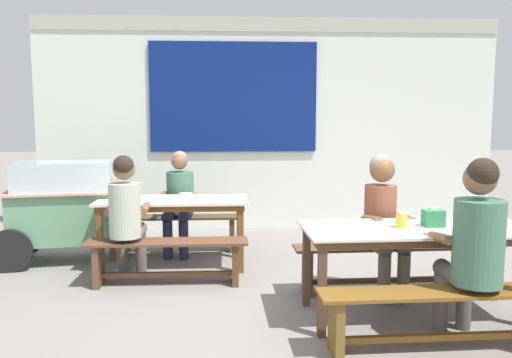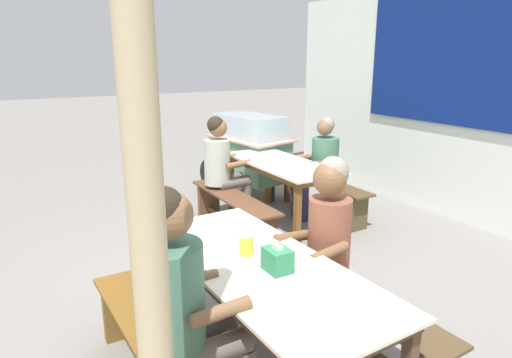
{
  "view_description": "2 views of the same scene",
  "coord_description": "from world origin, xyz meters",
  "px_view_note": "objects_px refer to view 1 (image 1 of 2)",
  "views": [
    {
      "loc": [
        -0.58,
        -4.34,
        1.6
      ],
      "look_at": [
        -0.31,
        0.51,
        1.01
      ],
      "focal_mm": 36.04,
      "sensor_mm": 36.0,
      "label": 1
    },
    {
      "loc": [
        2.95,
        -1.66,
        1.89
      ],
      "look_at": [
        -0.39,
        0.3,
        0.83
      ],
      "focal_mm": 31.55,
      "sensor_mm": 36.0,
      "label": 2
    }
  ],
  "objects_px": {
    "dining_table_near": "(418,236)",
    "tissue_box": "(433,218)",
    "bench_near_front": "(451,310)",
    "person_left_back_turned": "(126,212)",
    "condiment_jar": "(401,220)",
    "person_near_front": "(474,241)",
    "soup_bowl": "(186,195)",
    "bench_far_front": "(167,256)",
    "person_center_facing": "(179,196)",
    "food_cart": "(63,205)",
    "dining_table_far": "(173,206)",
    "bench_far_back": "(179,228)",
    "person_right_near_table": "(383,215)",
    "bench_near_back": "(390,261)"
  },
  "relations": [
    {
      "from": "dining_table_near",
      "to": "tissue_box",
      "type": "xyz_separation_m",
      "value": [
        0.13,
        0.03,
        0.14
      ]
    },
    {
      "from": "bench_near_front",
      "to": "person_left_back_turned",
      "type": "relative_size",
      "value": 1.47
    },
    {
      "from": "dining_table_near",
      "to": "condiment_jar",
      "type": "relative_size",
      "value": 13.95
    },
    {
      "from": "person_near_front",
      "to": "tissue_box",
      "type": "distance_m",
      "value": 0.59
    },
    {
      "from": "condiment_jar",
      "to": "soup_bowl",
      "type": "distance_m",
      "value": 2.44
    },
    {
      "from": "bench_near_front",
      "to": "person_left_back_turned",
      "type": "bearing_deg",
      "value": 147.31
    },
    {
      "from": "person_left_back_turned",
      "to": "soup_bowl",
      "type": "relative_size",
      "value": 8.59
    },
    {
      "from": "tissue_box",
      "to": "soup_bowl",
      "type": "xyz_separation_m",
      "value": [
        -2.09,
        1.59,
        -0.04
      ]
    },
    {
      "from": "bench_far_front",
      "to": "condiment_jar",
      "type": "distance_m",
      "value": 2.21
    },
    {
      "from": "person_center_facing",
      "to": "soup_bowl",
      "type": "xyz_separation_m",
      "value": [
        0.11,
        -0.45,
        0.08
      ]
    },
    {
      "from": "dining_table_near",
      "to": "food_cart",
      "type": "bearing_deg",
      "value": 151.53
    },
    {
      "from": "food_cart",
      "to": "dining_table_far",
      "type": "bearing_deg",
      "value": -12.67
    },
    {
      "from": "bench_near_front",
      "to": "person_left_back_turned",
      "type": "height_order",
      "value": "person_left_back_turned"
    },
    {
      "from": "dining_table_far",
      "to": "bench_near_front",
      "type": "bearing_deg",
      "value": -45.5
    },
    {
      "from": "bench_far_back",
      "to": "person_right_near_table",
      "type": "bearing_deg",
      "value": -38.88
    },
    {
      "from": "person_near_front",
      "to": "person_right_near_table",
      "type": "distance_m",
      "value": 1.14
    },
    {
      "from": "soup_bowl",
      "to": "tissue_box",
      "type": "bearing_deg",
      "value": -37.26
    },
    {
      "from": "dining_table_near",
      "to": "bench_far_back",
      "type": "bearing_deg",
      "value": 134.3
    },
    {
      "from": "food_cart",
      "to": "bench_far_back",
      "type": "bearing_deg",
      "value": 15.23
    },
    {
      "from": "bench_far_front",
      "to": "bench_near_back",
      "type": "bearing_deg",
      "value": -8.12
    },
    {
      "from": "bench_far_back",
      "to": "condiment_jar",
      "type": "distance_m",
      "value": 2.94
    },
    {
      "from": "bench_far_back",
      "to": "bench_near_front",
      "type": "height_order",
      "value": "same"
    },
    {
      "from": "person_center_facing",
      "to": "person_right_near_table",
      "type": "distance_m",
      "value": 2.48
    },
    {
      "from": "person_left_back_turned",
      "to": "person_right_near_table",
      "type": "bearing_deg",
      "value": -10.43
    },
    {
      "from": "dining_table_near",
      "to": "person_right_near_table",
      "type": "distance_m",
      "value": 0.56
    },
    {
      "from": "person_left_back_turned",
      "to": "person_center_facing",
      "type": "relative_size",
      "value": 1.04
    },
    {
      "from": "dining_table_near",
      "to": "bench_near_back",
      "type": "bearing_deg",
      "value": 91.54
    },
    {
      "from": "condiment_jar",
      "to": "person_left_back_turned",
      "type": "bearing_deg",
      "value": 156.93
    },
    {
      "from": "tissue_box",
      "to": "soup_bowl",
      "type": "height_order",
      "value": "tissue_box"
    },
    {
      "from": "bench_far_front",
      "to": "person_center_facing",
      "type": "bearing_deg",
      "value": 89.39
    },
    {
      "from": "food_cart",
      "to": "tissue_box",
      "type": "bearing_deg",
      "value": -27.12
    },
    {
      "from": "bench_far_front",
      "to": "person_center_facing",
      "type": "relative_size",
      "value": 1.28
    },
    {
      "from": "bench_far_front",
      "to": "person_left_back_turned",
      "type": "relative_size",
      "value": 1.23
    },
    {
      "from": "person_left_back_turned",
      "to": "soup_bowl",
      "type": "bearing_deg",
      "value": 51.31
    },
    {
      "from": "dining_table_far",
      "to": "bench_far_front",
      "type": "height_order",
      "value": "dining_table_far"
    },
    {
      "from": "bench_far_front",
      "to": "person_near_front",
      "type": "relative_size",
      "value": 1.16
    },
    {
      "from": "bench_near_back",
      "to": "bench_far_back",
      "type": "bearing_deg",
      "value": 143.64
    },
    {
      "from": "food_cart",
      "to": "person_right_near_table",
      "type": "height_order",
      "value": "person_right_near_table"
    },
    {
      "from": "bench_near_front",
      "to": "person_center_facing",
      "type": "xyz_separation_m",
      "value": [
        -2.09,
        2.68,
        0.39
      ]
    },
    {
      "from": "bench_near_back",
      "to": "person_near_front",
      "type": "relative_size",
      "value": 1.34
    },
    {
      "from": "bench_near_front",
      "to": "bench_far_front",
      "type": "bearing_deg",
      "value": 144.02
    },
    {
      "from": "person_near_front",
      "to": "bench_far_back",
      "type": "bearing_deg",
      "value": 130.19
    },
    {
      "from": "tissue_box",
      "to": "condiment_jar",
      "type": "xyz_separation_m",
      "value": [
        -0.27,
        -0.04,
        -0.0
      ]
    },
    {
      "from": "bench_near_front",
      "to": "soup_bowl",
      "type": "distance_m",
      "value": 3.02
    },
    {
      "from": "person_right_near_table",
      "to": "bench_far_front",
      "type": "bearing_deg",
      "value": 169.59
    },
    {
      "from": "bench_far_back",
      "to": "person_center_facing",
      "type": "distance_m",
      "value": 0.4
    },
    {
      "from": "person_center_facing",
      "to": "dining_table_near",
      "type": "bearing_deg",
      "value": -44.98
    },
    {
      "from": "person_right_near_table",
      "to": "soup_bowl",
      "type": "height_order",
      "value": "person_right_near_table"
    },
    {
      "from": "dining_table_near",
      "to": "person_near_front",
      "type": "xyz_separation_m",
      "value": [
        0.18,
        -0.55,
        0.09
      ]
    },
    {
      "from": "dining_table_far",
      "to": "bench_near_front",
      "type": "relative_size",
      "value": 0.86
    }
  ]
}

